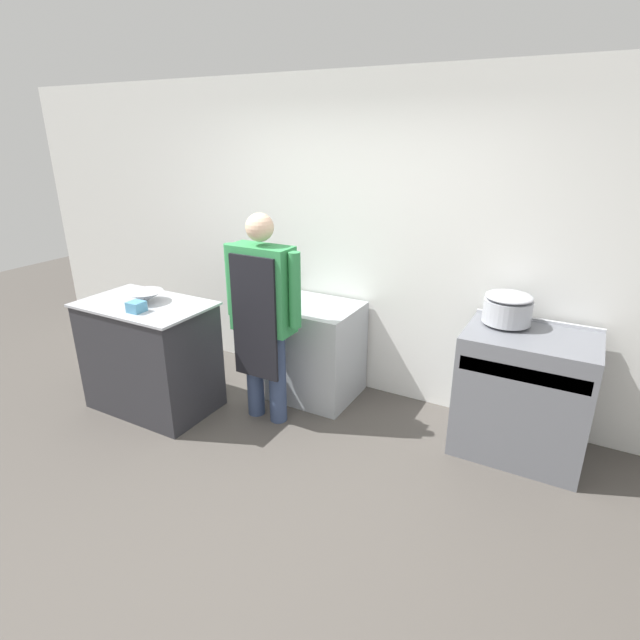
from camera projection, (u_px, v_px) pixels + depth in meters
name	position (u px, v px, depth m)	size (l,w,h in m)	color
ground_plane	(240.00, 500.00, 3.24)	(14.00, 14.00, 0.00)	#4C4742
wall_back	(362.00, 243.00, 4.26)	(8.00, 0.05, 2.70)	white
prep_counter	(151.00, 356.00, 4.20)	(1.08, 0.67, 0.94)	#2D2D33
stove	(523.00, 394.00, 3.59)	(0.88, 0.62, 0.95)	slate
fridge_unit	(316.00, 351.00, 4.40)	(0.70, 0.64, 0.85)	#A8ADB2
person_cook	(262.00, 308.00, 3.84)	(0.67, 0.24, 1.69)	#38476B
mixing_bowl	(145.00, 297.00, 4.05)	(0.30, 0.30, 0.09)	#B2B5BC
plastic_tub	(136.00, 307.00, 3.83)	(0.12, 0.12, 0.08)	teal
stock_pot	(508.00, 307.00, 3.56)	(0.34, 0.34, 0.22)	#B2B5BC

